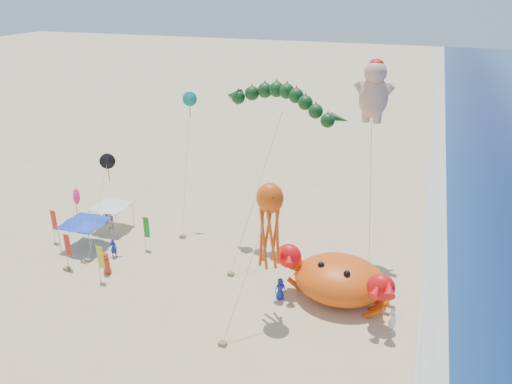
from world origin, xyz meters
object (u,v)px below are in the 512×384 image
at_px(octopus_kite, 270,219).
at_px(canopy_white, 111,204).
at_px(cherub_kite, 374,90).
at_px(dragon_kite, 281,104).
at_px(canopy_blue, 84,221).
at_px(crab_inflatable, 339,278).

height_order(octopus_kite, canopy_white, octopus_kite).
distance_m(cherub_kite, octopus_kite, 13.57).
xyz_separation_m(dragon_kite, canopy_white, (-15.75, -1.80, -10.23)).
xyz_separation_m(octopus_kite, canopy_blue, (-17.99, 3.68, -4.78)).
bearing_deg(canopy_blue, octopus_kite, -11.55).
relative_size(dragon_kite, canopy_blue, 3.74).
relative_size(dragon_kite, octopus_kite, 1.42).
relative_size(cherub_kite, canopy_blue, 4.40).
xyz_separation_m(cherub_kite, canopy_blue, (-22.86, -7.05, -11.53)).
bearing_deg(canopy_blue, cherub_kite, 17.14).
bearing_deg(cherub_kite, dragon_kite, -167.43).
bearing_deg(cherub_kite, canopy_blue, -162.86).
xyz_separation_m(dragon_kite, canopy_blue, (-15.94, -5.51, -10.23)).
relative_size(dragon_kite, canopy_white, 4.20).
distance_m(canopy_blue, canopy_white, 3.71).
xyz_separation_m(crab_inflatable, cherub_kite, (0.45, 7.70, 12.24)).
height_order(cherub_kite, octopus_kite, cherub_kite).
bearing_deg(cherub_kite, crab_inflatable, -93.33).
relative_size(dragon_kite, cherub_kite, 0.85).
xyz_separation_m(crab_inflatable, canopy_white, (-22.22, 4.35, 0.71)).
bearing_deg(octopus_kite, crab_inflatable, 34.46).
relative_size(crab_inflatable, dragon_kite, 0.65).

